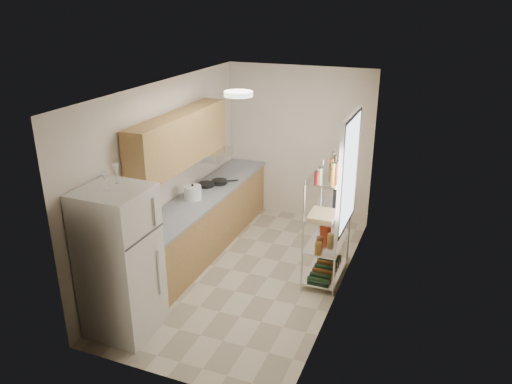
{
  "coord_description": "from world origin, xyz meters",
  "views": [
    {
      "loc": [
        2.33,
        -5.62,
        3.63
      ],
      "look_at": [
        0.0,
        0.25,
        1.14
      ],
      "focal_mm": 35.0,
      "sensor_mm": 36.0,
      "label": 1
    }
  ],
  "objects_px": {
    "cutting_board": "(323,214)",
    "espresso_machine": "(342,192)",
    "frying_pan_large": "(206,185)",
    "refrigerator": "(120,262)",
    "rice_cooker": "(193,193)"
  },
  "relations": [
    {
      "from": "cutting_board",
      "to": "espresso_machine",
      "type": "bearing_deg",
      "value": 76.3
    },
    {
      "from": "frying_pan_large",
      "to": "espresso_machine",
      "type": "xyz_separation_m",
      "value": [
        2.13,
        -0.13,
        0.24
      ]
    },
    {
      "from": "refrigerator",
      "to": "cutting_board",
      "type": "xyz_separation_m",
      "value": [
        1.85,
        1.77,
        0.15
      ]
    },
    {
      "from": "cutting_board",
      "to": "espresso_machine",
      "type": "relative_size",
      "value": 1.43
    },
    {
      "from": "cutting_board",
      "to": "espresso_machine",
      "type": "height_order",
      "value": "espresso_machine"
    },
    {
      "from": "frying_pan_large",
      "to": "espresso_machine",
      "type": "distance_m",
      "value": 2.15
    },
    {
      "from": "refrigerator",
      "to": "rice_cooker",
      "type": "distance_m",
      "value": 1.88
    },
    {
      "from": "rice_cooker",
      "to": "espresso_machine",
      "type": "xyz_separation_m",
      "value": [
        2.07,
        0.41,
        0.16
      ]
    },
    {
      "from": "refrigerator",
      "to": "rice_cooker",
      "type": "xyz_separation_m",
      "value": [
        -0.09,
        1.88,
        0.13
      ]
    },
    {
      "from": "rice_cooker",
      "to": "frying_pan_large",
      "type": "distance_m",
      "value": 0.55
    },
    {
      "from": "refrigerator",
      "to": "espresso_machine",
      "type": "height_order",
      "value": "refrigerator"
    },
    {
      "from": "frying_pan_large",
      "to": "cutting_board",
      "type": "distance_m",
      "value": 2.11
    },
    {
      "from": "refrigerator",
      "to": "rice_cooker",
      "type": "bearing_deg",
      "value": 92.86
    },
    {
      "from": "espresso_machine",
      "to": "cutting_board",
      "type": "bearing_deg",
      "value": -98.8
    },
    {
      "from": "frying_pan_large",
      "to": "refrigerator",
      "type": "bearing_deg",
      "value": -106.13
    }
  ]
}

